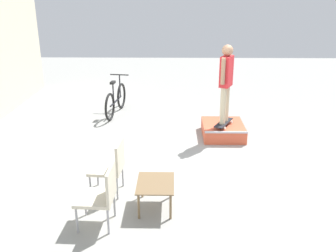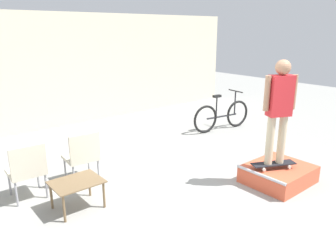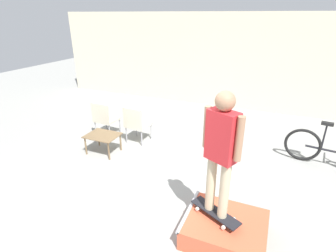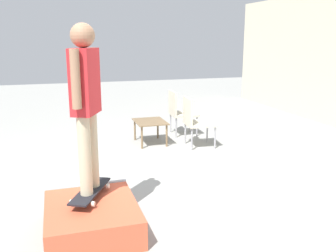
# 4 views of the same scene
# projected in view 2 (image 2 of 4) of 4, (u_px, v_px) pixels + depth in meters

# --- Properties ---
(ground_plane) EXTENTS (24.00, 24.00, 0.00)m
(ground_plane) POSITION_uv_depth(u_px,v_px,m) (187.00, 191.00, 5.41)
(ground_plane) COLOR gray
(house_wall_back) EXTENTS (12.00, 0.06, 3.00)m
(house_wall_back) POSITION_uv_depth(u_px,v_px,m) (61.00, 71.00, 8.63)
(house_wall_back) COLOR beige
(house_wall_back) RESTS_ON ground_plane
(skate_ramp_box) EXTENTS (1.12, 0.93, 0.32)m
(skate_ramp_box) POSITION_uv_depth(u_px,v_px,m) (278.00, 174.00, 5.69)
(skate_ramp_box) COLOR #DB5638
(skate_ramp_box) RESTS_ON ground_plane
(skateboard_on_ramp) EXTENTS (0.77, 0.52, 0.07)m
(skateboard_on_ramp) POSITION_uv_depth(u_px,v_px,m) (273.00, 164.00, 5.54)
(skateboard_on_ramp) COLOR black
(skateboard_on_ramp) RESTS_ON skate_ramp_box
(person_skater) EXTENTS (0.53, 0.34, 1.73)m
(person_skater) POSITION_uv_depth(u_px,v_px,m) (279.00, 104.00, 5.24)
(person_skater) COLOR #C6B793
(person_skater) RESTS_ON skateboard_on_ramp
(coffee_table) EXTENTS (0.72, 0.57, 0.43)m
(coffee_table) POSITION_uv_depth(u_px,v_px,m) (77.00, 185.00, 4.80)
(coffee_table) COLOR brown
(coffee_table) RESTS_ON ground_plane
(patio_chair_left) EXTENTS (0.54, 0.54, 0.92)m
(patio_chair_left) POSITION_uv_depth(u_px,v_px,m) (27.00, 169.00, 5.02)
(patio_chair_left) COLOR #99999E
(patio_chair_left) RESTS_ON ground_plane
(patio_chair_right) EXTENTS (0.56, 0.56, 0.92)m
(patio_chair_right) POSITION_uv_depth(u_px,v_px,m) (82.00, 155.00, 5.58)
(patio_chair_right) COLOR #99999E
(patio_chair_right) RESTS_ON ground_plane
(bicycle) EXTENTS (1.81, 0.52, 1.01)m
(bicycle) POSITION_uv_depth(u_px,v_px,m) (222.00, 116.00, 8.61)
(bicycle) COLOR black
(bicycle) RESTS_ON ground_plane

